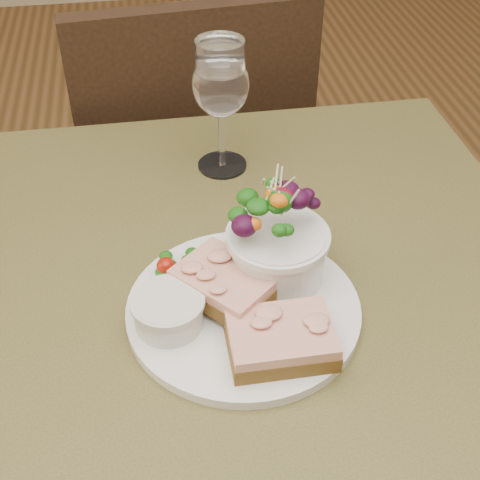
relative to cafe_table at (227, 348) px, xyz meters
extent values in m
cube|color=#403C1B|center=(0.00, 0.00, 0.08)|extent=(0.80, 0.80, 0.04)
cylinder|color=black|center=(-0.34, 0.34, -0.29)|extent=(0.05, 0.05, 0.71)
cylinder|color=black|center=(0.34, 0.34, -0.29)|extent=(0.05, 0.05, 0.71)
cube|color=black|center=(0.00, 0.67, -0.20)|extent=(0.46, 0.46, 0.04)
cube|color=black|center=(0.02, 0.48, 0.03)|extent=(0.42, 0.08, 0.45)
cube|color=black|center=(0.00, 0.67, -0.42)|extent=(0.39, 0.39, 0.45)
cylinder|color=white|center=(0.01, -0.04, 0.11)|extent=(0.26, 0.26, 0.01)
cube|color=#503615|center=(0.04, -0.11, 0.12)|extent=(0.11, 0.08, 0.02)
cube|color=beige|center=(0.04, -0.11, 0.14)|extent=(0.10, 0.08, 0.01)
cube|color=#503615|center=(0.00, -0.02, 0.13)|extent=(0.13, 0.13, 0.02)
cube|color=beige|center=(0.00, -0.02, 0.15)|extent=(0.12, 0.13, 0.01)
cylinder|color=silver|center=(-0.07, -0.05, 0.13)|extent=(0.07, 0.07, 0.04)
cylinder|color=brown|center=(-0.07, -0.05, 0.15)|extent=(0.06, 0.06, 0.01)
cylinder|color=white|center=(0.06, 0.00, 0.14)|extent=(0.11, 0.11, 0.06)
ellipsoid|color=#103B0A|center=(0.06, 0.00, 0.20)|extent=(0.10, 0.10, 0.06)
ellipsoid|color=#103B0A|center=(-0.05, 0.04, 0.12)|extent=(0.04, 0.04, 0.01)
sphere|color=#941408|center=(-0.06, 0.03, 0.12)|extent=(0.02, 0.02, 0.02)
cylinder|color=white|center=(0.03, 0.25, 0.10)|extent=(0.07, 0.07, 0.00)
cylinder|color=white|center=(0.03, 0.25, 0.15)|extent=(0.01, 0.01, 0.09)
ellipsoid|color=white|center=(0.03, 0.25, 0.23)|extent=(0.08, 0.08, 0.09)
camera|label=1|loc=(-0.07, -0.54, 0.64)|focal=50.00mm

